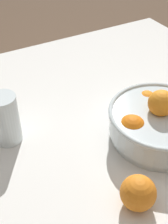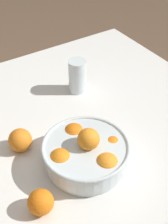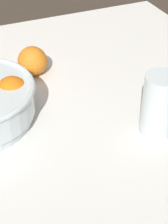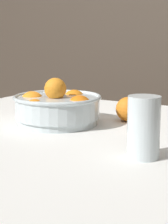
# 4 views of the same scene
# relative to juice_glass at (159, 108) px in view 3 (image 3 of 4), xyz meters

# --- Properties ---
(dining_table) EXTENTS (1.27, 1.18, 0.74)m
(dining_table) POSITION_rel_juice_glass_xyz_m (-0.25, 0.10, -0.13)
(dining_table) COLOR white
(dining_table) RESTS_ON ground_plane
(juice_glass) EXTENTS (0.08, 0.08, 0.14)m
(juice_glass) POSITION_rel_juice_glass_xyz_m (0.00, 0.00, 0.00)
(juice_glass) COLOR #F4A314
(juice_glass) RESTS_ON dining_table
(orange_loose_near_bowl) EXTENTS (0.08, 0.08, 0.08)m
(orange_loose_near_bowl) POSITION_rel_juice_glass_xyz_m (-0.18, 0.34, -0.02)
(orange_loose_near_bowl) COLOR orange
(orange_loose_near_bowl) RESTS_ON dining_table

